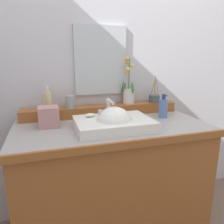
{
  "coord_description": "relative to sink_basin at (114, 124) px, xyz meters",
  "views": [
    {
      "loc": [
        -0.41,
        -1.35,
        1.29
      ],
      "look_at": [
        -0.01,
        -0.03,
        0.94
      ],
      "focal_mm": 34.9,
      "sensor_mm": 36.0,
      "label": 1
    }
  ],
  "objects": [
    {
      "name": "vanity_cabinet",
      "position": [
        0.01,
        0.09,
        -0.45
      ],
      "size": [
        1.29,
        0.66,
        0.85
      ],
      "color": "#955426",
      "rests_on": "ground"
    },
    {
      "name": "soap_dispenser",
      "position": [
        -0.39,
        0.34,
        0.11
      ],
      "size": [
        0.05,
        0.05,
        0.16
      ],
      "color": "beige",
      "rests_on": "back_ledge"
    },
    {
      "name": "wall_back",
      "position": [
        0.01,
        0.53,
        0.37
      ],
      "size": [
        3.13,
        0.2,
        2.49
      ],
      "primitive_type": "cube",
      "color": "silver",
      "rests_on": "ground"
    },
    {
      "name": "back_ledge",
      "position": [
        0.01,
        0.35,
        0.01
      ],
      "size": [
        1.21,
        0.12,
        0.08
      ],
      "primitive_type": "cube",
      "color": "#955426",
      "rests_on": "vanity_cabinet"
    },
    {
      "name": "tissue_box",
      "position": [
        -0.39,
        0.18,
        0.04
      ],
      "size": [
        0.13,
        0.13,
        0.13
      ],
      "primitive_type": "cube",
      "rotation": [
        0.0,
        0.0,
        0.02
      ],
      "color": "tan",
      "rests_on": "vanity_cabinet"
    },
    {
      "name": "sink_basin",
      "position": [
        0.0,
        0.0,
        0.0
      ],
      "size": [
        0.48,
        0.34,
        0.27
      ],
      "color": "white",
      "rests_on": "vanity_cabinet"
    },
    {
      "name": "soap_bar",
      "position": [
        -0.13,
        0.1,
        0.05
      ],
      "size": [
        0.07,
        0.04,
        0.02
      ],
      "primitive_type": "ellipsoid",
      "color": "silver",
      "rests_on": "sink_basin"
    },
    {
      "name": "potted_plant",
      "position": [
        0.24,
        0.37,
        0.14
      ],
      "size": [
        0.11,
        0.11,
        0.37
      ],
      "color": "silver",
      "rests_on": "back_ledge"
    },
    {
      "name": "reed_diffuser",
      "position": [
        0.46,
        0.34,
        0.08
      ],
      "size": [
        0.07,
        0.07,
        0.22
      ],
      "color": "#465059",
      "rests_on": "back_ledge"
    },
    {
      "name": "tumbler_cup",
      "position": [
        -0.23,
        0.33,
        0.1
      ],
      "size": [
        0.07,
        0.07,
        0.09
      ],
      "primitive_type": "cylinder",
      "color": "gray",
      "rests_on": "back_ledge"
    },
    {
      "name": "lotion_bottle",
      "position": [
        0.44,
        0.15,
        0.05
      ],
      "size": [
        0.07,
        0.07,
        0.18
      ],
      "color": "#5475B2",
      "rests_on": "vanity_cabinet"
    },
    {
      "name": "mirror",
      "position": [
        0.02,
        0.41,
        0.39
      ],
      "size": [
        0.4,
        0.02,
        0.52
      ],
      "primitive_type": "cube",
      "color": "silver"
    }
  ]
}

